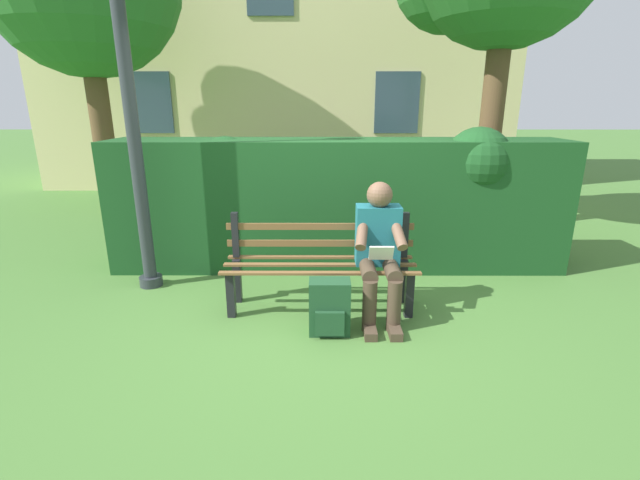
# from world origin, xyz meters

# --- Properties ---
(ground) EXTENTS (60.00, 60.00, 0.00)m
(ground) POSITION_xyz_m (0.00, 0.00, 0.00)
(ground) COLOR #477533
(park_bench) EXTENTS (1.71, 0.47, 0.85)m
(park_bench) POSITION_xyz_m (0.00, -0.06, 0.42)
(park_bench) COLOR black
(park_bench) RESTS_ON ground
(person_seated) EXTENTS (0.44, 0.73, 1.17)m
(person_seated) POSITION_xyz_m (-0.50, 0.10, 0.62)
(person_seated) COLOR #1E6672
(person_seated) RESTS_ON ground
(hedge_backdrop) EXTENTS (4.96, 0.87, 1.56)m
(hedge_backdrop) POSITION_xyz_m (-0.23, -1.20, 0.76)
(hedge_backdrop) COLOR #19471E
(hedge_backdrop) RESTS_ON ground
(building_facade) EXTENTS (10.07, 3.27, 6.48)m
(building_facade) POSITION_xyz_m (0.97, -7.36, 3.24)
(building_facade) COLOR beige
(building_facade) RESTS_ON ground
(backpack) EXTENTS (0.33, 0.26, 0.45)m
(backpack) POSITION_xyz_m (-0.08, 0.44, 0.22)
(backpack) COLOR #1E4728
(backpack) RESTS_ON ground
(lamp_post) EXTENTS (0.32, 0.32, 3.51)m
(lamp_post) POSITION_xyz_m (1.74, -0.54, 2.15)
(lamp_post) COLOR #2D3338
(lamp_post) RESTS_ON ground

